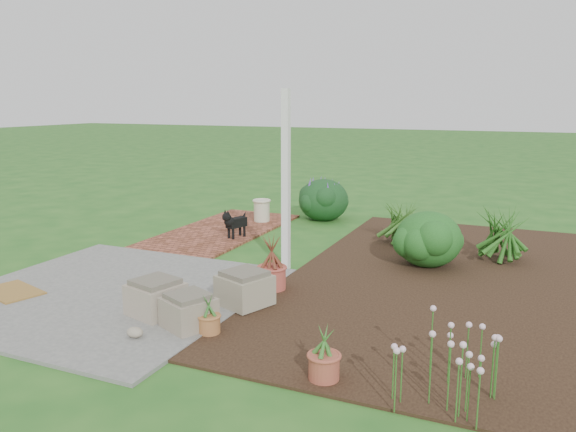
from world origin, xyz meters
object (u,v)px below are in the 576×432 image
at_px(evergreen_shrub, 428,238).
at_px(stone_trough_near, 189,312).
at_px(black_dog, 234,222).
at_px(cream_ceramic_urn, 262,211).

bearing_deg(evergreen_shrub, stone_trough_near, -119.46).
distance_m(stone_trough_near, evergreen_shrub, 3.79).
distance_m(black_dog, evergreen_shrub, 3.31).
xyz_separation_m(stone_trough_near, evergreen_shrub, (1.86, 3.29, 0.24)).
distance_m(stone_trough_near, cream_ceramic_urn, 5.23).
xyz_separation_m(black_dog, evergreen_shrub, (3.30, -0.27, 0.11)).
distance_m(cream_ceramic_urn, evergreen_shrub, 3.87).
relative_size(black_dog, cream_ceramic_urn, 1.28).
bearing_deg(evergreen_shrub, black_dog, 175.23).
relative_size(cream_ceramic_urn, evergreen_shrub, 0.44).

